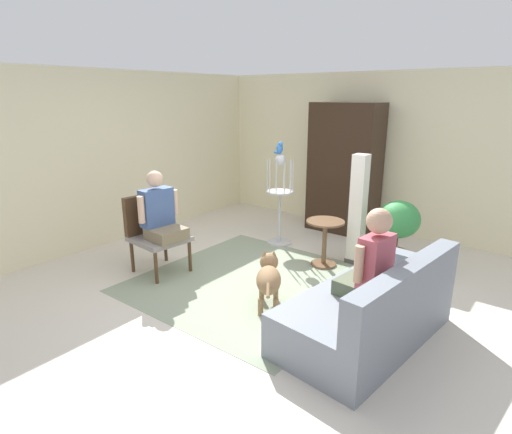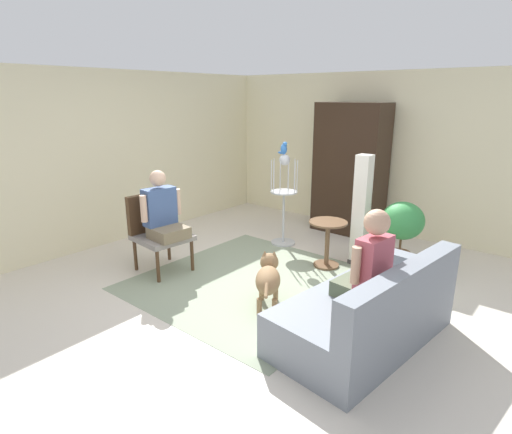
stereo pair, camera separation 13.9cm
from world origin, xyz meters
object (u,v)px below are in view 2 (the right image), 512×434
Objects in this scene: parrot at (284,148)px; person_on_armchair at (162,212)px; bird_cage_stand at (284,200)px; round_end_table at (327,239)px; armchair at (156,226)px; person_on_couch at (369,263)px; column_lamp at (361,212)px; armoire_cabinet at (350,169)px; couch at (370,312)px; dog at (268,277)px; potted_plant at (402,226)px.

person_on_armchair is at bearing -106.36° from parrot.
bird_cage_stand is at bearing 73.17° from person_on_armchair.
parrot is (-0.02, 0.00, 0.75)m from bird_cage_stand.
parrot is (0.52, 1.78, 0.65)m from person_on_armchair.
person_on_armchair is at bearing -135.85° from round_end_table.
person_on_couch reaches higher than armchair.
armchair is 0.66× the size of column_lamp.
armoire_cabinet reaches higher than person_on_armchair.
round_end_table is at bearing 133.05° from couch.
couch is 1.38× the size of bird_cage_stand.
dog is 1.96m from potted_plant.
parrot is at bearing -174.96° from potted_plant.
couch is 1.91m from column_lamp.
bird_cage_stand reaches higher than round_end_table.
person_on_armchair is 0.57× the size of column_lamp.
armchair is at bearing -111.26° from armoire_cabinet.
round_end_table is 0.68× the size of potted_plant.
dog is at bearing -78.50° from armoire_cabinet.
potted_plant reaches higher than dog.
armoire_cabinet is (-1.70, 2.79, 0.74)m from couch.
dog is (-1.08, -0.03, -0.44)m from person_on_couch.
armoire_cabinet is at bearing 123.93° from column_lamp.
bird_cage_stand is (0.71, 1.77, 0.12)m from armchair.
round_end_table is 1.05m from bird_cage_stand.
person_on_couch is at bearing -48.39° from round_end_table.
armchair is at bearing 174.76° from person_on_armchair.
person_on_armchair reaches higher than person_on_couch.
armchair is 1.08× the size of potted_plant.
armoire_cabinet is at bearing 120.57° from person_on_couch.
couch is at bearing 3.18° from armchair.
parrot is at bearing 142.33° from person_on_couch.
armoire_cabinet reaches higher than bird_cage_stand.
parrot is at bearing 180.00° from bird_cage_stand.
couch is at bearing 29.69° from person_on_couch.
column_lamp is at bearing -56.07° from armoire_cabinet.
round_end_table is 0.45× the size of bird_cage_stand.
person_on_armchair is at bearing -175.44° from dog.
dog is (1.72, 0.11, -0.24)m from armchair.
column_lamp is at bearing 45.46° from person_on_armchair.
couch is at bearing -46.95° from round_end_table.
dog is 2.25m from parrot.
couch is at bearing 3.71° from person_on_armchair.
armchair is 2.09m from parrot.
person_on_couch is 2.75m from parrot.
person_on_couch is at bearing 1.45° from dog.
column_lamp is (-0.49, -0.14, 0.13)m from potted_plant.
potted_plant is at bearing 5.04° from parrot.
person_on_armchair is 3.13m from armoire_cabinet.
potted_plant is (1.73, 0.15, -0.84)m from parrot.
armoire_cabinet is at bearing 101.50° from dog.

